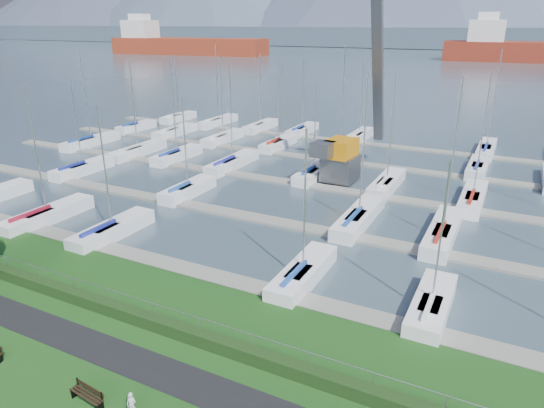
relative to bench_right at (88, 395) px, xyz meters
The scene contains 11 objects.
path 2.96m from the bench_right, 96.26° to the left, with size 160.00×2.00×0.04m, color black.
water 265.92m from the bench_right, 90.07° to the left, with size 800.00×540.00×0.20m, color #3D4D59.
hedge 5.53m from the bench_right, 93.32° to the left, with size 80.00×0.70×0.70m, color #1B3513.
fence 5.98m from the bench_right, 93.10° to the left, with size 0.04×0.04×80.00m, color gray.
foothill 335.96m from the bench_right, 90.05° to the left, with size 900.00×80.00×12.00m, color #455565.
docks 31.92m from the bench_right, 90.57° to the left, with size 90.00×41.60×0.25m.
bench_right is the anchor object (origin of this frame).
person 2.09m from the bench_right, 11.65° to the left, with size 0.41×0.27×1.13m, color #B8B8C0.
crane 36.19m from the bench_right, 90.85° to the left, with size 5.16×13.30×22.35m.
cargo_ship_west 243.88m from the bench_right, 125.92° to the left, with size 81.16×27.14×21.50m.
sailboat_fleet 35.87m from the bench_right, 93.44° to the left, with size 74.32×49.40×13.31m.
Camera 1 is at (14.72, -16.94, 15.25)m, focal length 32.00 mm.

